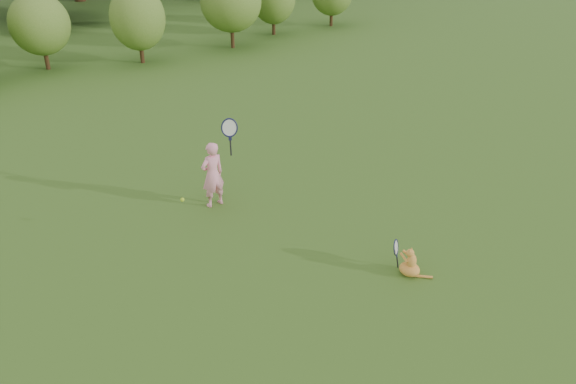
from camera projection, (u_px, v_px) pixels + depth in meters
ground at (308, 254)px, 8.86m from camera, size 100.00×100.00×0.00m
shrub_row at (52, 29)px, 17.51m from camera, size 28.00×3.00×2.80m
child at (213, 173)px, 9.98m from camera, size 0.69×0.43×1.84m
cat at (410, 261)px, 8.26m from camera, size 0.41×0.64×0.62m
tennis_ball at (182, 200)px, 8.72m from camera, size 0.06×0.06×0.06m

